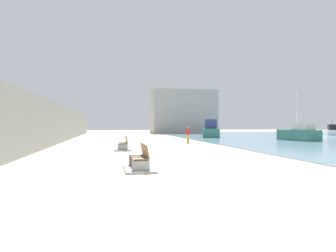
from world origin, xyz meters
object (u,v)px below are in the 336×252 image
boat_far_left (333,131)px  boat_distant (210,131)px  bench_far (123,147)px  boat_outer (299,134)px  bench_near (139,164)px  person_walking (188,133)px

boat_far_left → boat_distant: 21.58m
bench_far → boat_outer: 19.76m
bench_near → boat_outer: boat_outer is taller
person_walking → bench_near: bearing=-111.9°
person_walking → boat_outer: 12.33m
person_walking → boat_distant: bearing=61.4°
boat_outer → boat_far_left: bearing=40.2°
bench_far → person_walking: bearing=44.9°
boat_distant → boat_far_left: bearing=8.2°
bench_far → boat_outer: boat_outer is taller
person_walking → boat_distant: size_ratio=0.23×
bench_near → boat_distant: bearing=65.1°
bench_far → person_walking: (6.05, 6.03, 0.64)m
bench_near → boat_distant: (11.91, 25.70, 0.64)m
boat_far_left → boat_distant: boat_far_left is taller
bench_far → boat_outer: bearing=22.1°
bench_far → boat_far_left: boat_far_left is taller
bench_far → boat_distant: bearing=54.8°
bench_near → bench_far: (-0.20, 8.56, 0.00)m
boat_far_left → boat_distant: (-21.36, -3.09, 0.21)m
bench_near → boat_far_left: bearing=40.9°
person_walking → boat_outer: boat_outer is taller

